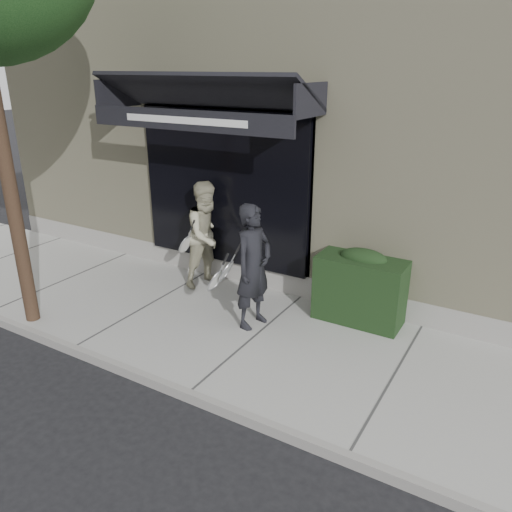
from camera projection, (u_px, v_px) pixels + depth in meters
The scene contains 7 objects.
ground at pixel (255, 343), 7.22m from camera, with size 80.00×80.00×0.00m, color black.
sidewalk at pixel (255, 339), 7.20m from camera, with size 20.00×3.00×0.12m, color #9F9F9A.
curb at pixel (189, 396), 5.95m from camera, with size 20.00×0.10×0.14m, color gray.
building_facade at pixel (378, 118), 10.23m from camera, with size 14.30×8.04×5.64m.
hedge at pixel (361, 287), 7.47m from camera, with size 1.30×0.70×1.14m.
pedestrian_front at pixel (253, 267), 7.17m from camera, with size 0.80×0.87×1.86m.
pedestrian_back at pixel (208, 234), 8.56m from camera, with size 0.94×1.07×1.85m.
Camera 1 is at (3.21, -5.41, 3.76)m, focal length 35.00 mm.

